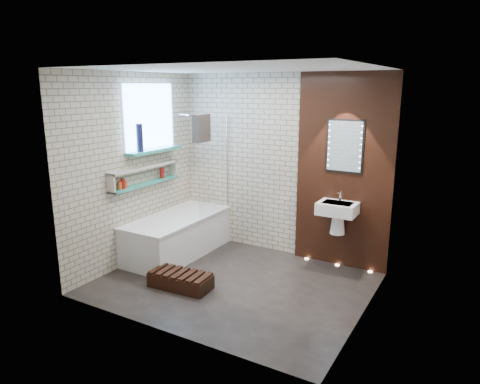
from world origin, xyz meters
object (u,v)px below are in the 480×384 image
Objects in this scene: bathtub at (178,235)px; led_mirror at (345,146)px; bath_screen at (214,166)px; washbasin at (337,213)px; walnut_step at (181,281)px.

bathtub is 2.49× the size of led_mirror.
bath_screen is 2.00× the size of led_mirror.
washbasin is at bearing 16.01° from bathtub.
bath_screen reaches higher than washbasin.
walnut_step is at bearing -131.36° from led_mirror.
bath_screen is 1.82× the size of walnut_step.
washbasin is 2.21m from walnut_step.
bathtub is 1.24× the size of bath_screen.
led_mirror reaches higher than walnut_step.
led_mirror is (1.82, 0.34, 0.37)m from bath_screen.
led_mirror reaches higher than bath_screen.
washbasin is at bearing -90.00° from led_mirror.
bath_screen is 1.89m from led_mirror.
walnut_step is (-1.46, -1.50, -0.70)m from washbasin.
led_mirror is (0.00, 0.16, 0.86)m from washbasin.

